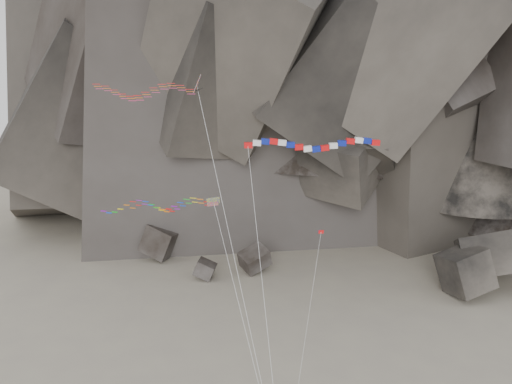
% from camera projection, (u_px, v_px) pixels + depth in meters
% --- Properties ---
extents(headland, '(110.00, 70.00, 84.00)m').
position_uv_depth(headland, '(319.00, 3.00, 111.70)').
color(headland, '#4E4740').
rests_on(headland, ground).
extents(boulder_field, '(75.57, 15.48, 9.63)m').
position_uv_depth(boulder_field, '(324.00, 258.00, 85.03)').
color(boulder_field, '#47423F').
rests_on(boulder_field, ground).
extents(delta_kite, '(19.41, 13.61, 28.78)m').
position_uv_depth(delta_kite, '(140.00, 90.00, 49.27)').
color(delta_kite, red).
rests_on(delta_kite, ground).
extents(banner_kite, '(12.35, 19.30, 22.84)m').
position_uv_depth(banner_kite, '(312.00, 145.00, 52.56)').
color(banner_kite, red).
rests_on(banner_kite, ground).
extents(parafoil_kite, '(20.20, 13.22, 18.00)m').
position_uv_depth(parafoil_kite, '(152.00, 205.00, 52.32)').
color(parafoil_kite, '#C9D40B').
rests_on(parafoil_kite, ground).
extents(pennant_kite, '(1.14, 15.66, 14.53)m').
position_uv_depth(pennant_kite, '(313.00, 287.00, 49.53)').
color(pennant_kite, red).
rests_on(pennant_kite, ground).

